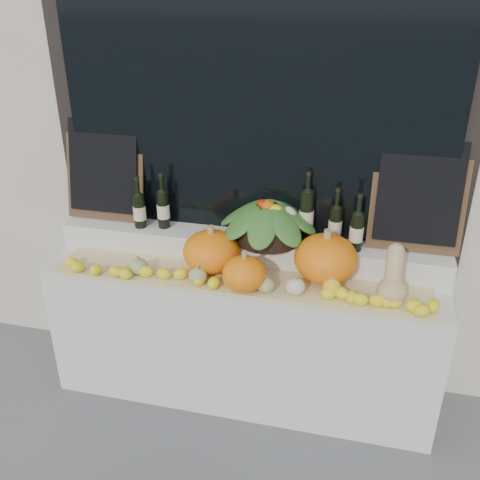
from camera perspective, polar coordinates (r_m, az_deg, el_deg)
name	(u,v)px	position (r m, az deg, el deg)	size (l,w,h in m)	color
storefront_facade	(272,7)	(3.39, 3.41, 23.56)	(7.00, 0.94, 4.50)	beige
display_sill	(243,333)	(3.33, 0.30, -9.93)	(2.30, 0.55, 0.88)	silver
rear_tier	(249,248)	(3.18, 0.94, -0.81)	(2.30, 0.25, 0.16)	silver
straw_bedding	(238,280)	(2.98, -0.22, -4.33)	(2.10, 0.32, 0.03)	tan
pumpkin_left	(211,251)	(3.01, -3.07, -1.21)	(0.32, 0.32, 0.23)	orange
pumpkin_right	(326,259)	(2.94, 9.14, -1.96)	(0.35, 0.35, 0.26)	orange
pumpkin_center	(244,274)	(2.83, 0.46, -3.62)	(0.23, 0.23, 0.19)	orange
butternut_squash	(393,280)	(2.84, 16.00, -4.08)	(0.15, 0.21, 0.29)	tan
decorative_gourds	(241,280)	(2.87, 0.12, -4.24)	(1.17, 0.16, 0.15)	#3C6D20
lemon_heap	(233,284)	(2.87, -0.75, -4.68)	(2.20, 0.16, 0.06)	yellow
produce_bowl	(268,220)	(3.06, 2.99, 2.18)	(0.60, 0.60, 0.25)	black
wine_bottle_far_left	(139,210)	(3.27, -10.68, 3.13)	(0.08, 0.08, 0.32)	black
wine_bottle_near_left	(163,209)	(3.24, -8.19, 3.33)	(0.08, 0.08, 0.34)	black
wine_bottle_tall	(306,215)	(3.07, 7.10, 2.69)	(0.08, 0.08, 0.41)	black
wine_bottle_near_right	(335,225)	(3.06, 10.12, 1.64)	(0.08, 0.08, 0.33)	black
wine_bottle_far_right	(357,231)	(3.00, 12.32, 0.94)	(0.08, 0.08, 0.33)	black
chalkboard_left	(104,168)	(3.38, -14.30, 7.41)	(0.50, 0.15, 0.61)	#4C331E
chalkboard_right	(419,195)	(3.03, 18.55, 4.61)	(0.50, 0.15, 0.61)	#4C331E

